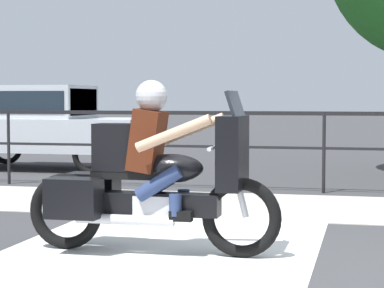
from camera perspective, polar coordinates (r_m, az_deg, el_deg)
The scene contains 6 objects.
ground_plane at distance 6.44m, azimuth 7.42°, elevation -9.17°, with size 120.00×120.00×0.00m, color #38383A.
sidewalk_band at distance 9.77m, azimuth 9.46°, elevation -4.80°, with size 44.00×2.40×0.01m, color #B7B2A8.
crosswalk_band at distance 6.48m, azimuth -3.71°, elevation -9.03°, with size 2.86×6.00×0.01m, color silver.
fence_railing at distance 11.23m, azimuth 10.03°, elevation 1.14°, with size 36.00×0.05×1.21m.
motorcycle at distance 6.78m, azimuth -3.19°, elevation -2.49°, with size 2.37×0.76×1.57m.
parked_car at distance 15.16m, azimuth -11.46°, elevation 1.71°, with size 4.12×1.80×1.66m.
Camera 1 is at (0.63, -6.25, 1.41)m, focal length 70.00 mm.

